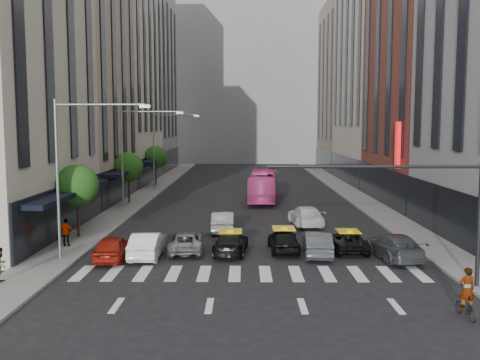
{
  "coord_description": "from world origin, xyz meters",
  "views": [
    {
      "loc": [
        -0.51,
        -25.72,
        7.73
      ],
      "look_at": [
        -0.8,
        10.34,
        4.0
      ],
      "focal_mm": 40.0,
      "sensor_mm": 36.0,
      "label": 1
    }
  ],
  "objects_px": {
    "motorcycle": "(466,307)",
    "pedestrian_far": "(66,232)",
    "car_red": "(113,247)",
    "taxi_left": "(231,242)",
    "streetlamp_far": "(162,141)",
    "pedestrian_near": "(0,265)",
    "bus": "(263,186)",
    "car_white_front": "(147,245)",
    "taxi_center": "(284,240)",
    "streetlamp_near": "(74,158)",
    "streetlamp_mid": "(133,146)"
  },
  "relations": [
    {
      "from": "pedestrian_near",
      "to": "motorcycle",
      "type": "bearing_deg",
      "value": -97.55
    },
    {
      "from": "pedestrian_far",
      "to": "streetlamp_mid",
      "type": "bearing_deg",
      "value": -96.17
    },
    {
      "from": "taxi_left",
      "to": "pedestrian_far",
      "type": "distance_m",
      "value": 10.4
    },
    {
      "from": "bus",
      "to": "motorcycle",
      "type": "relative_size",
      "value": 6.8
    },
    {
      "from": "streetlamp_far",
      "to": "pedestrian_near",
      "type": "relative_size",
      "value": 5.2
    },
    {
      "from": "taxi_left",
      "to": "bus",
      "type": "bearing_deg",
      "value": -92.32
    },
    {
      "from": "car_red",
      "to": "streetlamp_near",
      "type": "bearing_deg",
      "value": 6.48
    },
    {
      "from": "car_red",
      "to": "taxi_left",
      "type": "relative_size",
      "value": 0.91
    },
    {
      "from": "taxi_center",
      "to": "streetlamp_near",
      "type": "bearing_deg",
      "value": 8.29
    },
    {
      "from": "car_white_front",
      "to": "bus",
      "type": "distance_m",
      "value": 24.6
    },
    {
      "from": "streetlamp_far",
      "to": "motorcycle",
      "type": "relative_size",
      "value": 5.57
    },
    {
      "from": "car_red",
      "to": "pedestrian_near",
      "type": "distance_m",
      "value": 6.51
    },
    {
      "from": "taxi_left",
      "to": "streetlamp_mid",
      "type": "bearing_deg",
      "value": -53.75
    },
    {
      "from": "streetlamp_mid",
      "to": "pedestrian_near",
      "type": "bearing_deg",
      "value": -96.15
    },
    {
      "from": "taxi_left",
      "to": "taxi_center",
      "type": "height_order",
      "value": "taxi_center"
    },
    {
      "from": "bus",
      "to": "taxi_left",
      "type": "bearing_deg",
      "value": 86.44
    },
    {
      "from": "streetlamp_far",
      "to": "car_red",
      "type": "distance_m",
      "value": 32.17
    },
    {
      "from": "streetlamp_far",
      "to": "bus",
      "type": "distance_m",
      "value": 14.42
    },
    {
      "from": "car_white_front",
      "to": "taxi_center",
      "type": "xyz_separation_m",
      "value": [
        8.08,
        1.43,
        -0.03
      ]
    },
    {
      "from": "taxi_center",
      "to": "motorcycle",
      "type": "relative_size",
      "value": 2.6
    },
    {
      "from": "car_red",
      "to": "taxi_center",
      "type": "height_order",
      "value": "car_red"
    },
    {
      "from": "streetlamp_far",
      "to": "taxi_left",
      "type": "distance_m",
      "value": 31.77
    },
    {
      "from": "taxi_left",
      "to": "streetlamp_far",
      "type": "bearing_deg",
      "value": -69.33
    },
    {
      "from": "motorcycle",
      "to": "pedestrian_near",
      "type": "distance_m",
      "value": 21.11
    },
    {
      "from": "taxi_left",
      "to": "bus",
      "type": "xyz_separation_m",
      "value": [
        2.69,
        22.44,
        0.86
      ]
    },
    {
      "from": "streetlamp_far",
      "to": "pedestrian_far",
      "type": "bearing_deg",
      "value": -93.19
    },
    {
      "from": "streetlamp_far",
      "to": "car_red",
      "type": "height_order",
      "value": "streetlamp_far"
    },
    {
      "from": "streetlamp_near",
      "to": "car_white_front",
      "type": "relative_size",
      "value": 1.98
    },
    {
      "from": "pedestrian_near",
      "to": "pedestrian_far",
      "type": "relative_size",
      "value": 0.99
    },
    {
      "from": "motorcycle",
      "to": "pedestrian_near",
      "type": "bearing_deg",
      "value": -17.74
    },
    {
      "from": "streetlamp_near",
      "to": "car_red",
      "type": "xyz_separation_m",
      "value": [
        1.97,
        0.31,
        -5.18
      ]
    },
    {
      "from": "motorcycle",
      "to": "taxi_center",
      "type": "bearing_deg",
      "value": -66.15
    },
    {
      "from": "streetlamp_far",
      "to": "car_red",
      "type": "xyz_separation_m",
      "value": [
        1.97,
        -31.69,
        -5.18
      ]
    },
    {
      "from": "taxi_center",
      "to": "motorcycle",
      "type": "bearing_deg",
      "value": 117.28
    },
    {
      "from": "streetlamp_far",
      "to": "car_white_front",
      "type": "xyz_separation_m",
      "value": [
        3.86,
        -31.06,
        -5.15
      ]
    },
    {
      "from": "car_white_front",
      "to": "bus",
      "type": "bearing_deg",
      "value": -108.17
    },
    {
      "from": "car_white_front",
      "to": "taxi_center",
      "type": "distance_m",
      "value": 8.21
    },
    {
      "from": "taxi_center",
      "to": "pedestrian_near",
      "type": "xyz_separation_m",
      "value": [
        -14.17,
        -7.03,
        0.3
      ]
    },
    {
      "from": "streetlamp_near",
      "to": "taxi_left",
      "type": "bearing_deg",
      "value": 12.3
    },
    {
      "from": "streetlamp_near",
      "to": "pedestrian_near",
      "type": "relative_size",
      "value": 5.2
    },
    {
      "from": "streetlamp_near",
      "to": "taxi_center",
      "type": "bearing_deg",
      "value": 11.19
    },
    {
      "from": "motorcycle",
      "to": "pedestrian_far",
      "type": "xyz_separation_m",
      "value": [
        -20.07,
        11.94,
        0.6
      ]
    },
    {
      "from": "bus",
      "to": "motorcycle",
      "type": "bearing_deg",
      "value": 105.27
    },
    {
      "from": "taxi_left",
      "to": "bus",
      "type": "distance_m",
      "value": 22.61
    },
    {
      "from": "car_red",
      "to": "streetlamp_far",
      "type": "bearing_deg",
      "value": -88.94
    },
    {
      "from": "bus",
      "to": "motorcycle",
      "type": "height_order",
      "value": "bus"
    },
    {
      "from": "car_red",
      "to": "pedestrian_near",
      "type": "bearing_deg",
      "value": 47.38
    },
    {
      "from": "car_white_front",
      "to": "taxi_left",
      "type": "relative_size",
      "value": 0.98
    },
    {
      "from": "streetlamp_near",
      "to": "taxi_center",
      "type": "height_order",
      "value": "streetlamp_near"
    },
    {
      "from": "taxi_left",
      "to": "bus",
      "type": "relative_size",
      "value": 0.42
    }
  ]
}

